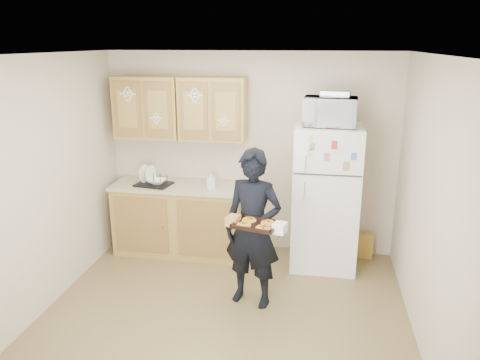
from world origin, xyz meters
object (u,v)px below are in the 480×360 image
refrigerator (326,197)px  dish_rack (153,179)px  person (253,229)px  microwave (330,112)px  baking_tray (256,225)px

refrigerator → dish_rack: size_ratio=4.10×
person → microwave: size_ratio=2.80×
microwave → dish_rack: microwave is taller
person → dish_rack: person is taller
baking_tray → refrigerator: bearing=77.0°
baking_tray → dish_rack: size_ratio=0.97×
microwave → dish_rack: 2.27m
baking_tray → dish_rack: 1.93m
refrigerator → microwave: 1.01m
baking_tray → microwave: bearing=76.3°
baking_tray → microwave: 1.66m
dish_rack → refrigerator: bearing=0.9°
person → microwave: (0.71, 0.96, 1.05)m
refrigerator → baking_tray: 1.46m
person → dish_rack: (-1.38, 0.98, 0.17)m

